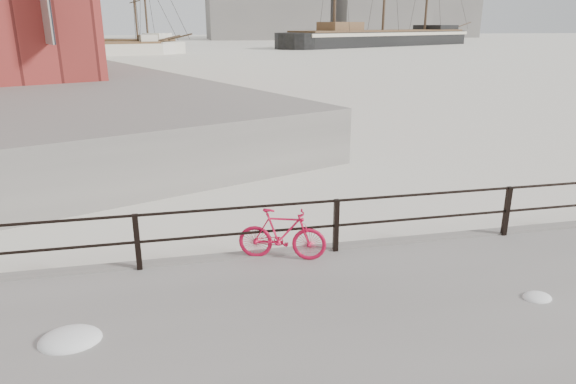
{
  "coord_description": "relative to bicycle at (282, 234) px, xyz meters",
  "views": [
    {
      "loc": [
        -6.22,
        -8.45,
        4.36
      ],
      "look_at": [
        -4.04,
        1.5,
        1.0
      ],
      "focal_mm": 32.0,
      "sensor_mm": 36.0,
      "label": 1
    }
  ],
  "objects": [
    {
      "name": "industrial_east",
      "position": [
        82.53,
        150.27,
        6.18
      ],
      "size": [
        20.0,
        16.0,
        14.0
      ],
      "primitive_type": "cube",
      "color": "gray",
      "rests_on": "ground"
    },
    {
      "name": "schooner_left",
      "position": [
        -11.07,
        70.45,
        -0.82
      ],
      "size": [
        22.81,
        13.73,
        16.49
      ],
      "primitive_type": null,
      "rotation": [
        0.0,
        0.0,
        0.2
      ],
      "color": "beige",
      "rests_on": "ground"
    },
    {
      "name": "guardrail",
      "position": [
        4.53,
        0.12,
        0.03
      ],
      "size": [
        28.0,
        0.1,
        1.0
      ],
      "primitive_type": null,
      "color": "black",
      "rests_on": "promenade"
    },
    {
      "name": "bicycle",
      "position": [
        0.0,
        0.0,
        0.0
      ],
      "size": [
        1.55,
        0.73,
        0.94
      ],
      "primitive_type": "imported",
      "rotation": [
        0.0,
        0.0,
        -0.33
      ],
      "color": "red",
      "rests_on": "promenade"
    },
    {
      "name": "ground",
      "position": [
        4.53,
        0.27,
        -0.82
      ],
      "size": [
        400.0,
        400.0,
        0.0
      ],
      "primitive_type": "plane",
      "color": "white",
      "rests_on": "ground"
    },
    {
      "name": "barque_black",
      "position": [
        39.58,
        92.12,
        -0.82
      ],
      "size": [
        60.13,
        41.64,
        32.76
      ],
      "primitive_type": null,
      "rotation": [
        0.0,
        0.0,
        0.44
      ],
      "color": "black",
      "rests_on": "ground"
    },
    {
      "name": "schooner_mid",
      "position": [
        -10.21,
        78.4,
        -0.82
      ],
      "size": [
        27.37,
        20.94,
        18.5
      ],
      "primitive_type": null,
      "rotation": [
        0.0,
        0.0,
        -0.47
      ],
      "color": "silver",
      "rests_on": "ground"
    },
    {
      "name": "industrial_west",
      "position": [
        24.53,
        140.27,
        8.18
      ],
      "size": [
        32.0,
        18.0,
        18.0
      ],
      "primitive_type": "cube",
      "color": "gray",
      "rests_on": "ground"
    }
  ]
}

